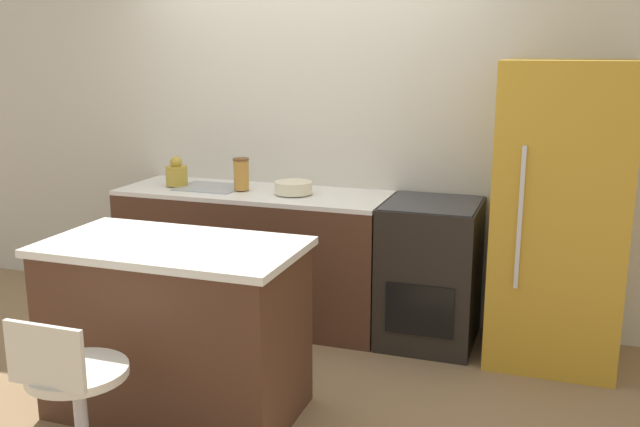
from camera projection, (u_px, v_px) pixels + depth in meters
name	position (u px, v px, depth m)	size (l,w,h in m)	color
ground_plane	(273.00, 340.00, 4.72)	(14.00, 14.00, 0.00)	#8E704C
wall_back	(308.00, 133.00, 5.07)	(8.00, 0.06, 2.60)	beige
back_counter	(254.00, 255.00, 5.03)	(1.88, 0.65, 0.93)	#4C2D1E
kitchen_island	(176.00, 328.00, 3.72)	(1.32, 0.73, 0.93)	#4C2D1E
oven_range	(430.00, 273.00, 4.63)	(0.60, 0.66, 0.93)	black
refrigerator	(559.00, 215.00, 4.27)	(0.75, 0.71, 1.83)	gold
stool_chair	(75.00, 403.00, 3.08)	(0.44, 0.44, 0.82)	#B7B7BC
kettle	(177.00, 173.00, 5.06)	(0.16, 0.16, 0.21)	#B29333
mixing_bowl	(293.00, 187.00, 4.79)	(0.25, 0.25, 0.08)	beige
canister_jar	(241.00, 174.00, 4.90)	(0.11, 0.11, 0.22)	#B77F33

